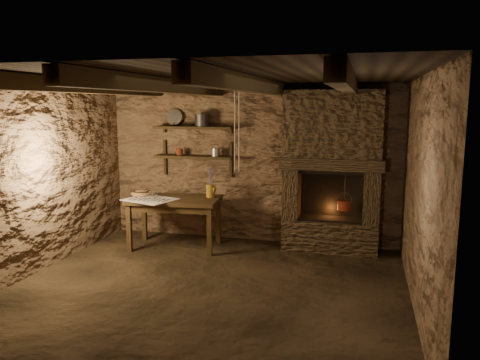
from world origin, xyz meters
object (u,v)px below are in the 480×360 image
(stoneware_jug, at_px, (210,185))
(work_table, at_px, (175,221))
(wooden_bowl, at_px, (142,193))
(iron_stockpot, at_px, (202,121))
(red_pot, at_px, (344,205))

(stoneware_jug, bearing_deg, work_table, -156.36)
(work_table, xyz_separation_m, stoneware_jug, (0.49, 0.19, 0.53))
(work_table, bearing_deg, wooden_bowl, 172.41)
(stoneware_jug, height_order, iron_stockpot, iron_stockpot)
(wooden_bowl, height_order, red_pot, red_pot)
(work_table, relative_size, wooden_bowl, 4.46)
(iron_stockpot, distance_m, red_pot, 2.45)
(red_pot, bearing_deg, iron_stockpot, 176.82)
(stoneware_jug, height_order, wooden_bowl, stoneware_jug)
(wooden_bowl, height_order, iron_stockpot, iron_stockpot)
(stoneware_jug, relative_size, red_pot, 0.81)
(work_table, distance_m, wooden_bowl, 0.66)
(iron_stockpot, bearing_deg, red_pot, -3.18)
(work_table, bearing_deg, iron_stockpot, 57.65)
(stoneware_jug, xyz_separation_m, red_pot, (1.92, 0.22, -0.24))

